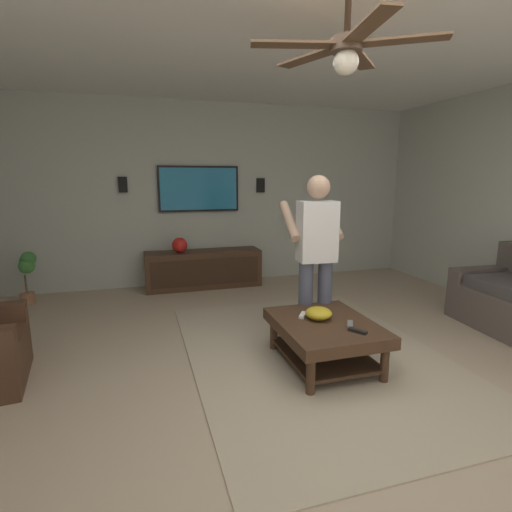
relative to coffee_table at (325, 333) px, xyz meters
name	(u,v)px	position (x,y,z in m)	size (l,w,h in m)	color
ground_plane	(326,402)	(-0.54, 0.25, -0.30)	(8.75, 8.75, 0.00)	tan
wall_back_tv	(220,194)	(3.15, 0.25, 1.07)	(0.10, 6.45, 2.73)	#B2B7AD
area_rug	(314,354)	(0.20, 0.00, -0.29)	(3.16, 2.25, 0.01)	tan
coffee_table	(325,333)	(0.00, 0.00, 0.00)	(1.00, 0.80, 0.40)	#422B1C
media_console	(204,269)	(2.82, 0.60, -0.02)	(0.45, 1.70, 0.55)	#422B1C
tv	(199,189)	(3.06, 0.60, 1.16)	(0.05, 1.20, 0.68)	black
person_standing	(316,250)	(0.52, -0.14, 0.64)	(0.56, 0.56, 1.64)	#4C5166
potted_plant_short	(28,269)	(2.69, 2.90, 0.17)	(0.26, 0.23, 0.68)	#9E6B4C
bowl	(319,313)	(0.07, 0.03, 0.16)	(0.23, 0.23, 0.10)	gold
remote_white	(303,315)	(0.17, 0.13, 0.12)	(0.15, 0.04, 0.02)	white
remote_black	(358,331)	(-0.30, -0.14, 0.12)	(0.15, 0.04, 0.02)	black
remote_grey	(350,324)	(-0.15, -0.15, 0.12)	(0.15, 0.04, 0.02)	slate
vase_round	(180,245)	(2.78, 0.94, 0.36)	(0.22, 0.22, 0.22)	red
wall_speaker_left	(261,185)	(3.07, -0.38, 1.21)	(0.06, 0.12, 0.22)	black
wall_speaker_right	(123,185)	(3.07, 1.67, 1.23)	(0.06, 0.12, 0.22)	black
ceiling_fan	(346,50)	(-0.51, 0.18, 2.10)	(1.18, 1.13, 0.46)	#4C3828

